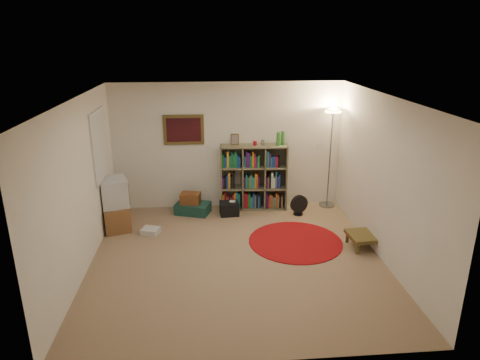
# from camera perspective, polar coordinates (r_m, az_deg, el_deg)

# --- Properties ---
(room) EXTENTS (4.54, 4.54, 2.54)m
(room) POSITION_cam_1_polar(r_m,az_deg,el_deg) (6.34, -0.97, -0.26)
(room) COLOR #8A6E51
(room) RESTS_ON ground
(bookshelf) EXTENTS (1.33, 0.46, 1.57)m
(bookshelf) POSITION_cam_1_polar(r_m,az_deg,el_deg) (8.50, 1.70, 0.26)
(bookshelf) COLOR brown
(bookshelf) RESTS_ON ground
(floor_lamp) EXTENTS (0.41, 0.41, 2.01)m
(floor_lamp) POSITION_cam_1_polar(r_m,az_deg,el_deg) (8.52, 12.20, 7.09)
(floor_lamp) COLOR gray
(floor_lamp) RESTS_ON ground
(floor_fan) EXTENTS (0.36, 0.24, 0.40)m
(floor_fan) POSITION_cam_1_polar(r_m,az_deg,el_deg) (8.37, 7.86, -3.34)
(floor_fan) COLOR black
(floor_fan) RESTS_ON ground
(tv_stand) EXTENTS (0.62, 0.75, 0.94)m
(tv_stand) POSITION_cam_1_polar(r_m,az_deg,el_deg) (7.97, -16.31, -3.18)
(tv_stand) COLOR brown
(tv_stand) RESTS_ON ground
(dvd_box) EXTENTS (0.36, 0.33, 0.10)m
(dvd_box) POSITION_cam_1_polar(r_m,az_deg,el_deg) (7.75, -11.83, -6.67)
(dvd_box) COLOR silver
(dvd_box) RESTS_ON ground
(suitcase) EXTENTS (0.74, 0.60, 0.21)m
(suitcase) POSITION_cam_1_polar(r_m,az_deg,el_deg) (8.46, -6.30, -3.75)
(suitcase) COLOR #13352E
(suitcase) RESTS_ON ground
(wicker_basket) EXTENTS (0.42, 0.34, 0.21)m
(wicker_basket) POSITION_cam_1_polar(r_m,az_deg,el_deg) (8.39, -6.62, -2.43)
(wicker_basket) COLOR #5D3117
(wicker_basket) RESTS_ON suitcase
(duffel_bag) EXTENTS (0.38, 0.32, 0.25)m
(duffel_bag) POSITION_cam_1_polar(r_m,az_deg,el_deg) (8.34, -1.43, -3.83)
(duffel_bag) COLOR black
(duffel_bag) RESTS_ON ground
(paper_towel) EXTENTS (0.15, 0.15, 0.26)m
(paper_towel) POSITION_cam_1_polar(r_m,az_deg,el_deg) (8.39, -1.01, -3.65)
(paper_towel) COLOR white
(paper_towel) RESTS_ON ground
(red_rug) EXTENTS (1.58, 1.58, 0.01)m
(red_rug) POSITION_cam_1_polar(r_m,az_deg,el_deg) (7.39, 7.39, -8.11)
(red_rug) COLOR maroon
(red_rug) RESTS_ON ground
(side_table) EXTENTS (0.55, 0.55, 0.24)m
(side_table) POSITION_cam_1_polar(r_m,az_deg,el_deg) (7.36, 16.26, -7.20)
(side_table) COLOR #483919
(side_table) RESTS_ON ground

